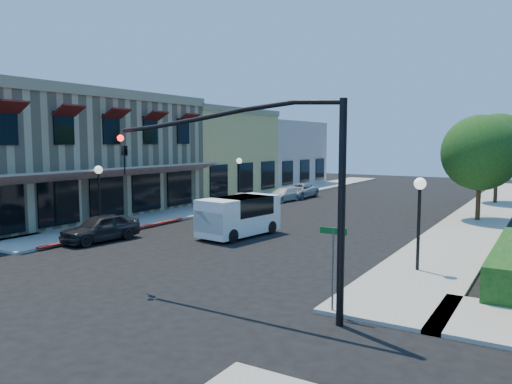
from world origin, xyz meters
The scene contains 20 objects.
ground centered at (0.00, 0.00, 0.00)m, with size 120.00×120.00×0.00m, color black.
sidewalk_left centered at (-8.75, 27.00, 0.06)m, with size 3.50×50.00×0.12m, color gray.
sidewalk_right centered at (8.75, 27.00, 0.06)m, with size 3.50×50.00×0.12m, color gray.
curb_red_strip centered at (-6.90, 8.00, 0.00)m, with size 0.25×10.00×0.06m, color maroon.
corner_brick_building centered at (-15.45, 11.00, 4.01)m, with size 11.77×18.20×8.10m.
yellow_stucco_building centered at (-15.50, 26.00, 3.80)m, with size 10.00×12.00×7.60m, color tan.
pink_stucco_building centered at (-15.50, 38.00, 3.50)m, with size 10.00×12.00×7.00m, color tan.
street_tree_a centered at (8.80, 22.00, 4.19)m, with size 4.56×4.56×6.48m.
street_tree_b centered at (8.80, 32.00, 4.54)m, with size 4.94×4.94×7.02m.
signal_mast_arm centered at (5.86, 1.50, 4.09)m, with size 8.01×0.39×6.00m.
street_name_sign centered at (7.50, 2.20, 1.70)m, with size 0.80×0.06×2.50m.
lamppost_left_near centered at (-8.50, 8.00, 2.74)m, with size 0.44×0.44×3.57m.
lamppost_left_far centered at (-8.50, 22.00, 2.74)m, with size 0.44×0.44×3.57m.
lamppost_right_near centered at (8.50, 8.00, 2.74)m, with size 0.44×0.44×3.57m.
lamppost_right_far centered at (8.50, 24.00, 2.74)m, with size 0.44×0.44×3.57m.
white_van centered at (-1.16, 10.60, 1.17)m, with size 2.56×4.79×2.02m.
parked_car_a centered at (-6.20, 6.00, 0.67)m, with size 1.58×3.93×1.34m, color black.
parked_car_b centered at (-6.20, 19.00, 0.59)m, with size 1.25×3.60×1.18m, color #B1B4B7.
parked_car_c centered at (-6.20, 25.00, 0.55)m, with size 1.53×3.77×1.09m, color beige.
parked_car_d centered at (-6.20, 27.84, 0.62)m, with size 2.06×4.46×1.24m, color #B8B9BD.
Camera 1 is at (12.74, -10.70, 4.91)m, focal length 35.00 mm.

